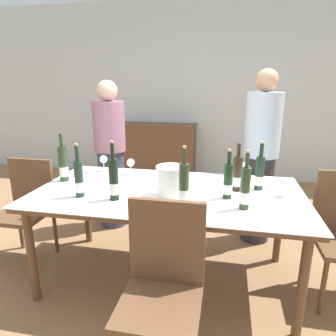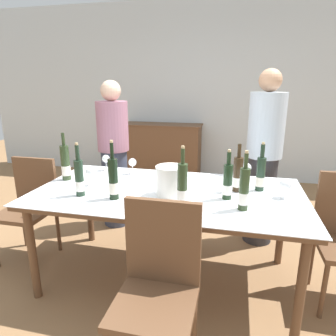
{
  "view_description": "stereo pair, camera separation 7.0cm",
  "coord_description": "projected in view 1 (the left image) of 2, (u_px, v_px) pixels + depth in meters",
  "views": [
    {
      "loc": [
        0.41,
        -2.09,
        1.55
      ],
      "look_at": [
        0.0,
        0.0,
        0.94
      ],
      "focal_mm": 32.0,
      "sensor_mm": 36.0,
      "label": 1
    },
    {
      "loc": [
        0.48,
        -2.07,
        1.55
      ],
      "look_at": [
        0.0,
        0.0,
        0.94
      ],
      "focal_mm": 32.0,
      "sensor_mm": 36.0,
      "label": 2
    }
  ],
  "objects": [
    {
      "name": "person_guest_left",
      "position": [
        260.0,
        159.0,
        2.88
      ],
      "size": [
        0.33,
        0.33,
        1.68
      ],
      "color": "#2D2D33",
      "rests_on": "ground_plane"
    },
    {
      "name": "chair_near_front",
      "position": [
        163.0,
        280.0,
        1.59
      ],
      "size": [
        0.42,
        0.42,
        0.96
      ],
      "color": "brown",
      "rests_on": "ground_plane"
    },
    {
      "name": "wine_glass_3",
      "position": [
        89.0,
        173.0,
        2.33
      ],
      "size": [
        0.07,
        0.07,
        0.15
      ],
      "color": "white",
      "rests_on": "dining_table"
    },
    {
      "name": "wine_bottle_0",
      "position": [
        260.0,
        173.0,
        2.26
      ],
      "size": [
        0.07,
        0.07,
        0.37
      ],
      "color": "#1E3323",
      "rests_on": "dining_table"
    },
    {
      "name": "back_wall",
      "position": [
        203.0,
        93.0,
        4.85
      ],
      "size": [
        8.0,
        0.1,
        2.8
      ],
      "color": "silver",
      "rests_on": "ground_plane"
    },
    {
      "name": "ice_bucket",
      "position": [
        171.0,
        180.0,
        2.14
      ],
      "size": [
        0.22,
        0.22,
        0.22
      ],
      "color": "white",
      "rests_on": "dining_table"
    },
    {
      "name": "dining_table",
      "position": [
        168.0,
        199.0,
        2.28
      ],
      "size": [
        2.0,
        1.06,
        0.76
      ],
      "color": "brown",
      "rests_on": "ground_plane"
    },
    {
      "name": "wine_bottle_6",
      "position": [
        114.0,
        180.0,
        2.06
      ],
      "size": [
        0.07,
        0.07,
        0.42
      ],
      "color": "black",
      "rests_on": "dining_table"
    },
    {
      "name": "wine_bottle_5",
      "position": [
        228.0,
        182.0,
        2.09
      ],
      "size": [
        0.07,
        0.07,
        0.35
      ],
      "color": "black",
      "rests_on": "dining_table"
    },
    {
      "name": "wine_bottle_1",
      "position": [
        245.0,
        189.0,
        1.91
      ],
      "size": [
        0.06,
        0.06,
        0.39
      ],
      "color": "#28381E",
      "rests_on": "dining_table"
    },
    {
      "name": "wine_glass_1",
      "position": [
        104.0,
        160.0,
        2.75
      ],
      "size": [
        0.07,
        0.07,
        0.15
      ],
      "color": "white",
      "rests_on": "dining_table"
    },
    {
      "name": "wine_bottle_4",
      "position": [
        237.0,
        174.0,
        2.24
      ],
      "size": [
        0.07,
        0.07,
        0.36
      ],
      "color": "#332314",
      "rests_on": "dining_table"
    },
    {
      "name": "wine_glass_4",
      "position": [
        284.0,
        184.0,
        2.12
      ],
      "size": [
        0.08,
        0.08,
        0.14
      ],
      "color": "white",
      "rests_on": "dining_table"
    },
    {
      "name": "wine_bottle_7",
      "position": [
        79.0,
        179.0,
        2.12
      ],
      "size": [
        0.06,
        0.06,
        0.39
      ],
      "color": "#1E3323",
      "rests_on": "dining_table"
    },
    {
      "name": "ground_plane",
      "position": [
        168.0,
        278.0,
        2.47
      ],
      "size": [
        12.0,
        12.0,
        0.0
      ],
      "primitive_type": "plane",
      "color": "olive"
    },
    {
      "name": "wine_bottle_2",
      "position": [
        184.0,
        187.0,
        1.93
      ],
      "size": [
        0.07,
        0.07,
        0.41
      ],
      "color": "#28381E",
      "rests_on": "dining_table"
    },
    {
      "name": "person_host",
      "position": [
        111.0,
        156.0,
        3.21
      ],
      "size": [
        0.33,
        0.33,
        1.58
      ],
      "color": "#383F56",
      "rests_on": "ground_plane"
    },
    {
      "name": "wine_bottle_3",
      "position": [
        63.0,
        165.0,
        2.46
      ],
      "size": [
        0.07,
        0.07,
        0.4
      ],
      "color": "#28381E",
      "rests_on": "dining_table"
    },
    {
      "name": "wine_glass_0",
      "position": [
        245.0,
        167.0,
        2.51
      ],
      "size": [
        0.08,
        0.08,
        0.15
      ],
      "color": "white",
      "rests_on": "dining_table"
    },
    {
      "name": "chair_left_end",
      "position": [
        27.0,
        203.0,
        2.65
      ],
      "size": [
        0.42,
        0.42,
        0.9
      ],
      "color": "brown",
      "rests_on": "ground_plane"
    },
    {
      "name": "wine_glass_2",
      "position": [
        131.0,
        163.0,
        2.64
      ],
      "size": [
        0.07,
        0.07,
        0.14
      ],
      "color": "white",
      "rests_on": "dining_table"
    },
    {
      "name": "sideboard_cabinet",
      "position": [
        157.0,
        151.0,
        4.97
      ],
      "size": [
        1.29,
        0.46,
        0.91
      ],
      "color": "brown",
      "rests_on": "ground_plane"
    }
  ]
}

